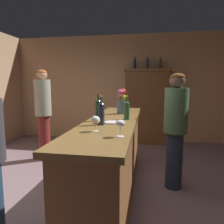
{
  "coord_description": "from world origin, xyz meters",
  "views": [
    {
      "loc": [
        0.84,
        -2.44,
        1.47
      ],
      "look_at": [
        0.41,
        0.05,
        1.13
      ],
      "focal_mm": 32.99,
      "sensor_mm": 36.0,
      "label": 1
    }
  ],
  "objects_px": {
    "bar_counter": "(112,158)",
    "display_bottle_center": "(160,64)",
    "display_cabinet": "(147,105)",
    "bartender": "(175,125)",
    "wine_bottle_riesling": "(101,112)",
    "display_bottle_left": "(135,63)",
    "wine_glass_mid": "(120,124)",
    "wine_bottle_rose": "(98,109)",
    "flower_arrangement": "(122,102)",
    "cheese_plate": "(113,122)",
    "patron_in_grey": "(43,110)",
    "display_bottle_midleft": "(147,63)",
    "wine_bottle_malbec": "(127,109)",
    "wine_glass_front": "(96,121)"
  },
  "relations": [
    {
      "from": "wine_bottle_riesling",
      "to": "cheese_plate",
      "type": "distance_m",
      "value": 0.22
    },
    {
      "from": "display_cabinet",
      "to": "cheese_plate",
      "type": "bearing_deg",
      "value": -97.58
    },
    {
      "from": "bartender",
      "to": "wine_glass_mid",
      "type": "bearing_deg",
      "value": 49.08
    },
    {
      "from": "wine_bottle_malbec",
      "to": "wine_bottle_rose",
      "type": "xyz_separation_m",
      "value": [
        -0.33,
        -0.16,
        0.01
      ]
    },
    {
      "from": "bar_counter",
      "to": "display_bottle_midleft",
      "type": "relative_size",
      "value": 8.72
    },
    {
      "from": "display_bottle_left",
      "to": "display_bottle_center",
      "type": "relative_size",
      "value": 1.08
    },
    {
      "from": "wine_glass_mid",
      "to": "flower_arrangement",
      "type": "height_order",
      "value": "flower_arrangement"
    },
    {
      "from": "display_cabinet",
      "to": "display_bottle_midleft",
      "type": "relative_size",
      "value": 6.04
    },
    {
      "from": "display_cabinet",
      "to": "display_bottle_center",
      "type": "bearing_deg",
      "value": 0.0
    },
    {
      "from": "bar_counter",
      "to": "wine_glass_mid",
      "type": "distance_m",
      "value": 1.06
    },
    {
      "from": "wine_bottle_rose",
      "to": "wine_glass_mid",
      "type": "relative_size",
      "value": 2.3
    },
    {
      "from": "wine_bottle_riesling",
      "to": "wine_glass_mid",
      "type": "height_order",
      "value": "wine_bottle_riesling"
    },
    {
      "from": "wine_glass_front",
      "to": "display_bottle_center",
      "type": "xyz_separation_m",
      "value": [
        0.76,
        3.31,
        0.83
      ]
    },
    {
      "from": "bar_counter",
      "to": "display_bottle_center",
      "type": "relative_size",
      "value": 9.61
    },
    {
      "from": "wine_bottle_riesling",
      "to": "bartender",
      "type": "relative_size",
      "value": 0.2
    },
    {
      "from": "wine_bottle_malbec",
      "to": "display_bottle_center",
      "type": "xyz_separation_m",
      "value": [
        0.54,
        2.6,
        0.8
      ]
    },
    {
      "from": "wine_bottle_rose",
      "to": "display_bottle_center",
      "type": "distance_m",
      "value": 3.0
    },
    {
      "from": "bar_counter",
      "to": "display_cabinet",
      "type": "height_order",
      "value": "display_cabinet"
    },
    {
      "from": "bar_counter",
      "to": "display_cabinet",
      "type": "distance_m",
      "value": 2.71
    },
    {
      "from": "bartender",
      "to": "wine_glass_front",
      "type": "bearing_deg",
      "value": 36.56
    },
    {
      "from": "display_bottle_left",
      "to": "display_bottle_midleft",
      "type": "xyz_separation_m",
      "value": [
        0.31,
        0.0,
        -0.0
      ]
    },
    {
      "from": "wine_bottle_rose",
      "to": "display_bottle_midleft",
      "type": "xyz_separation_m",
      "value": [
        0.57,
        2.76,
        0.8
      ]
    },
    {
      "from": "wine_glass_mid",
      "to": "display_bottle_left",
      "type": "height_order",
      "value": "display_bottle_left"
    },
    {
      "from": "wine_bottle_riesling",
      "to": "flower_arrangement",
      "type": "bearing_deg",
      "value": 82.57
    },
    {
      "from": "flower_arrangement",
      "to": "display_bottle_midleft",
      "type": "relative_size",
      "value": 1.24
    },
    {
      "from": "bar_counter",
      "to": "wine_glass_front",
      "type": "height_order",
      "value": "wine_glass_front"
    },
    {
      "from": "bar_counter",
      "to": "flower_arrangement",
      "type": "xyz_separation_m",
      "value": [
        0.05,
        0.54,
        0.69
      ]
    },
    {
      "from": "bartender",
      "to": "wine_bottle_rose",
      "type": "bearing_deg",
      "value": 13.75
    },
    {
      "from": "display_cabinet",
      "to": "display_bottle_left",
      "type": "xyz_separation_m",
      "value": [
        -0.31,
        0.0,
        1.02
      ]
    },
    {
      "from": "display_cabinet",
      "to": "bartender",
      "type": "height_order",
      "value": "display_cabinet"
    },
    {
      "from": "flower_arrangement",
      "to": "wine_bottle_rose",
      "type": "bearing_deg",
      "value": -106.92
    },
    {
      "from": "wine_bottle_rose",
      "to": "wine_bottle_malbec",
      "type": "bearing_deg",
      "value": 26.18
    },
    {
      "from": "wine_glass_front",
      "to": "patron_in_grey",
      "type": "height_order",
      "value": "patron_in_grey"
    },
    {
      "from": "wine_bottle_rose",
      "to": "bartender",
      "type": "distance_m",
      "value": 1.14
    },
    {
      "from": "wine_bottle_malbec",
      "to": "flower_arrangement",
      "type": "height_order",
      "value": "flower_arrangement"
    },
    {
      "from": "wine_bottle_riesling",
      "to": "wine_glass_mid",
      "type": "distance_m",
      "value": 0.56
    },
    {
      "from": "bar_counter",
      "to": "wine_bottle_rose",
      "type": "distance_m",
      "value": 0.69
    },
    {
      "from": "display_bottle_midleft",
      "to": "flower_arrangement",
      "type": "bearing_deg",
      "value": -99.85
    },
    {
      "from": "cheese_plate",
      "to": "display_bottle_midleft",
      "type": "relative_size",
      "value": 0.64
    },
    {
      "from": "flower_arrangement",
      "to": "display_cabinet",
      "type": "bearing_deg",
      "value": 80.06
    },
    {
      "from": "display_bottle_midleft",
      "to": "wine_bottle_rose",
      "type": "bearing_deg",
      "value": -101.58
    },
    {
      "from": "wine_bottle_riesling",
      "to": "display_bottle_left",
      "type": "xyz_separation_m",
      "value": [
        0.17,
        2.99,
        0.81
      ]
    },
    {
      "from": "bar_counter",
      "to": "patron_in_grey",
      "type": "height_order",
      "value": "patron_in_grey"
    },
    {
      "from": "wine_glass_front",
      "to": "wine_glass_mid",
      "type": "height_order",
      "value": "wine_glass_front"
    },
    {
      "from": "cheese_plate",
      "to": "display_bottle_midleft",
      "type": "height_order",
      "value": "display_bottle_midleft"
    },
    {
      "from": "wine_glass_mid",
      "to": "patron_in_grey",
      "type": "distance_m",
      "value": 2.64
    },
    {
      "from": "bar_counter",
      "to": "wine_bottle_riesling",
      "type": "distance_m",
      "value": 0.74
    },
    {
      "from": "display_bottle_center",
      "to": "wine_glass_front",
      "type": "bearing_deg",
      "value": -103.0
    },
    {
      "from": "bar_counter",
      "to": "bartender",
      "type": "relative_size",
      "value": 1.64
    },
    {
      "from": "wine_bottle_riesling",
      "to": "display_bottle_midleft",
      "type": "bearing_deg",
      "value": 80.87
    }
  ]
}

